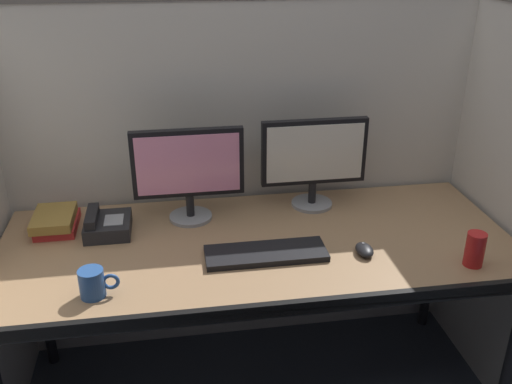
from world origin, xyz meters
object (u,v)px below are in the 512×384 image
monitor_left (188,169)px  monitor_right (314,157)px  desk (259,255)px  desk_phone (106,225)px  coffee_mug (93,283)px  keyboard_main (266,253)px  computer_mouse (364,250)px  book_stack (56,221)px  soda_can (475,249)px

monitor_left → monitor_right: size_ratio=1.00×
desk → desk_phone: bearing=163.1°
monitor_left → coffee_mug: monitor_left is taller
desk_phone → keyboard_main: bearing=-24.8°
computer_mouse → book_stack: 1.17m
keyboard_main → desk: bearing=96.7°
monitor_left → keyboard_main: 0.46m
monitor_left → book_stack: monitor_left is taller
desk → monitor_left: 0.43m
coffee_mug → desk_phone: coffee_mug is taller
computer_mouse → book_stack: (-1.11, 0.36, 0.02)m
desk → book_stack: (-0.75, 0.23, 0.08)m
computer_mouse → soda_can: size_ratio=0.79×
monitor_right → desk: bearing=-134.2°
coffee_mug → book_stack: coffee_mug is taller
monitor_left → keyboard_main: bearing=-53.2°
monitor_right → book_stack: size_ratio=1.94×
desk → desk_phone: desk_phone is taller
keyboard_main → soda_can: size_ratio=3.52×
desk_phone → monitor_left: bearing=11.9°
keyboard_main → monitor_right: bearing=55.0°
book_stack → keyboard_main: bearing=-22.9°
coffee_mug → book_stack: 0.51m
keyboard_main → soda_can: bearing=-13.5°
soda_can → book_stack: (-1.46, 0.49, -0.03)m
monitor_right → coffee_mug: size_ratio=3.41×
computer_mouse → soda_can: (0.35, -0.13, 0.04)m
soda_can → monitor_right: bearing=128.8°
monitor_right → keyboard_main: (-0.26, -0.37, -0.20)m
coffee_mug → desk_phone: size_ratio=0.66×
computer_mouse → desk: bearing=159.6°
monitor_right → computer_mouse: monitor_right is taller
book_stack → computer_mouse: bearing=-18.1°
book_stack → monitor_left: bearing=0.8°
monitor_right → soda_can: bearing=-51.2°
desk → coffee_mug: coffee_mug is taller
soda_can → computer_mouse: bearing=160.0°
desk → book_stack: book_stack is taller
keyboard_main → soda_can: (0.70, -0.17, 0.05)m
monitor_left → coffee_mug: (-0.33, -0.48, -0.17)m
desk → keyboard_main: 0.11m
desk → soda_can: (0.71, -0.26, 0.11)m
coffee_mug → desk_phone: bearing=89.1°
monitor_right → book_stack: (-1.03, -0.05, -0.18)m
desk_phone → book_stack: 0.20m
monitor_left → soda_can: bearing=-27.8°
desk → monitor_left: monitor_left is taller
coffee_mug → monitor_left: bearing=55.8°
soda_can → coffee_mug: bearing=179.3°
keyboard_main → book_stack: bearing=157.1°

